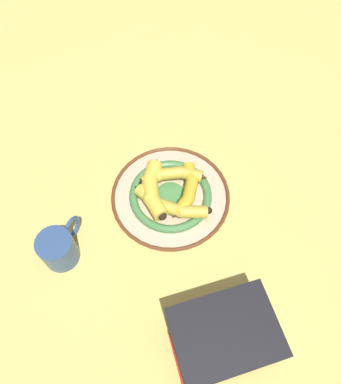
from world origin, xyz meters
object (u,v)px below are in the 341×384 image
(decorative_bowl, at_px, (170,196))
(banana_a, at_px, (153,188))
(coffee_mug, at_px, (59,248))
(book_stack, at_px, (227,338))
(banana_b, at_px, (169,205))
(banana_c, at_px, (188,191))
(banana_d, at_px, (173,175))

(decorative_bowl, distance_m, banana_a, 0.06)
(coffee_mug, bearing_deg, decorative_bowl, -34.73)
(decorative_bowl, height_order, book_stack, book_stack)
(banana_a, xyz_separation_m, coffee_mug, (-0.06, -0.26, -0.01))
(banana_a, distance_m, coffee_mug, 0.26)
(banana_b, xyz_separation_m, book_stack, (0.29, -0.16, 0.00))
(banana_c, bearing_deg, book_stack, -155.88)
(banana_b, distance_m, banana_c, 0.06)
(banana_c, bearing_deg, banana_a, 99.71)
(banana_b, bearing_deg, book_stack, -48.21)
(banana_c, height_order, banana_d, same)
(banana_a, height_order, coffee_mug, coffee_mug)
(banana_c, xyz_separation_m, banana_d, (-0.06, 0.01, 0.00))
(decorative_bowl, bearing_deg, coffee_mug, -108.34)
(banana_a, bearing_deg, decorative_bowl, 79.56)
(banana_a, bearing_deg, banana_b, 34.72)
(banana_b, height_order, banana_d, same)
(banana_c, relative_size, banana_d, 1.12)
(banana_d, bearing_deg, book_stack, 98.64)
(banana_a, xyz_separation_m, banana_c, (0.07, 0.05, -0.00))
(banana_a, height_order, banana_b, banana_a)
(banana_c, relative_size, book_stack, 0.59)
(banana_d, xyz_separation_m, book_stack, (0.34, -0.23, 0.00))
(banana_d, relative_size, coffee_mug, 1.06)
(banana_a, height_order, banana_c, banana_a)
(decorative_bowl, relative_size, book_stack, 1.17)
(banana_b, height_order, book_stack, book_stack)
(decorative_bowl, bearing_deg, banana_d, 122.32)
(banana_d, bearing_deg, decorative_bowl, 74.83)
(banana_b, distance_m, book_stack, 0.33)
(decorative_bowl, xyz_separation_m, banana_b, (0.02, -0.03, 0.03))
(banana_a, relative_size, banana_c, 0.94)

